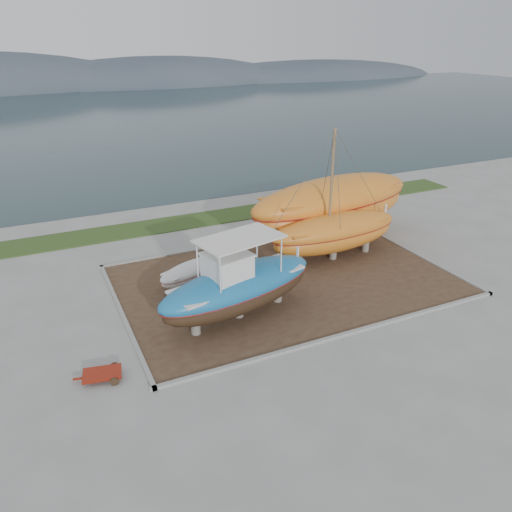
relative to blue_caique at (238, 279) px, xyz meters
name	(u,v)px	position (x,y,z in m)	size (l,w,h in m)	color
ground	(323,314)	(3.92, -1.50, -2.13)	(140.00, 140.00, 0.00)	gray
dirt_patch	(285,280)	(3.92, 2.50, -2.10)	(18.00, 12.00, 0.06)	#422D1E
curb_frame	(285,280)	(3.92, 2.50, -2.05)	(18.60, 12.60, 0.15)	gray
grass_strip	(213,218)	(3.92, 14.00, -2.09)	(44.00, 3.00, 0.08)	#284219
sea	(96,117)	(3.92, 68.50, -2.13)	(260.00, 100.00, 0.04)	#192F33
mountain_ridge	(62,87)	(3.92, 123.50, -2.13)	(200.00, 36.00, 20.00)	#333D49
blue_caique	(238,279)	(0.00, 0.00, 0.00)	(8.59, 2.68, 4.13)	#1A6CA5
white_dinghy	(190,274)	(-1.09, 4.27, -1.46)	(4.02, 1.51, 1.21)	silver
orange_sailboat	(337,197)	(7.96, 3.82, 1.91)	(8.71, 2.57, 7.95)	orange
orange_bare_hull	(332,210)	(9.50, 6.46, 0.01)	(12.66, 3.80, 4.15)	orange
red_trailer	(102,376)	(-6.90, -2.05, -1.97)	(2.27, 1.13, 0.32)	maroon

